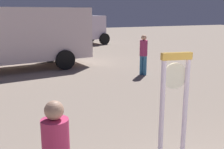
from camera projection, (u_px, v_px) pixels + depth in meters
name	position (u px, v px, depth m)	size (l,w,h in m)	color
standing_clock	(174.00, 108.00, 3.86)	(0.45, 0.17, 2.06)	white
person_distant	(143.00, 53.00, 11.15)	(0.32, 0.32, 1.68)	teal
box_truck_near	(25.00, 36.00, 12.23)	(6.62, 3.16, 2.78)	silver
box_truck_far	(63.00, 27.00, 20.47)	(6.89, 3.66, 2.68)	silver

